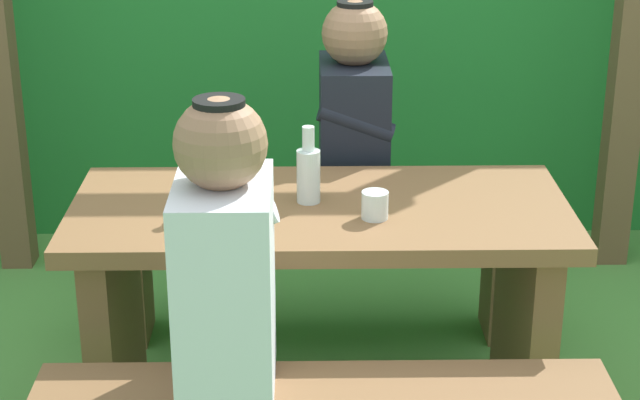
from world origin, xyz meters
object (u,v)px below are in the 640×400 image
drinking_glass (375,205)px  bottle_right (308,172)px  person_black_coat (354,119)px  bench_far (317,249)px  person_white_shirt (225,261)px  bottle_left (227,171)px  picnic_table (320,277)px

drinking_glass → bottle_right: bottle_right is taller
person_black_coat → bottle_right: bearing=-106.0°
bench_far → person_white_shirt: person_white_shirt is taller
bench_far → bottle_left: 0.77m
picnic_table → bottle_left: (-0.26, 0.01, 0.32)m
picnic_table → person_white_shirt: (-0.23, -0.55, 0.30)m
bench_far → person_white_shirt: bearing=-101.7°
person_black_coat → bottle_left: size_ratio=3.04×
person_white_shirt → bottle_right: bearing=71.2°
person_black_coat → drinking_glass: size_ratio=9.48×
bench_far → picnic_table: bearing=-90.0°
picnic_table → person_black_coat: bearing=77.8°
picnic_table → drinking_glass: size_ratio=18.45×
person_white_shirt → person_black_coat: same height
bottle_right → bench_far: bearing=86.6°
bench_far → person_black_coat: (0.12, -0.00, 0.46)m
picnic_table → bottle_left: bottle_left is taller
person_black_coat → bottle_left: 0.66m
person_black_coat → bottle_right: person_black_coat is taller
bench_far → drinking_glass: 0.79m
picnic_table → person_white_shirt: person_white_shirt is taller
bench_far → person_white_shirt: (-0.23, -1.10, 0.46)m
bottle_left → bottle_right: 0.23m
picnic_table → person_black_coat: 0.64m
person_black_coat → bottle_left: person_black_coat is taller
drinking_glass → bottle_right: 0.22m
person_white_shirt → bottle_right: (0.20, 0.57, 0.01)m
bottle_right → person_white_shirt: bearing=-108.8°
person_black_coat → drinking_glass: (0.03, -0.65, -0.04)m
person_black_coat → person_white_shirt: bearing=-107.5°
drinking_glass → bottle_right: size_ratio=0.34×
bench_far → drinking_glass: (0.15, -0.66, 0.42)m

